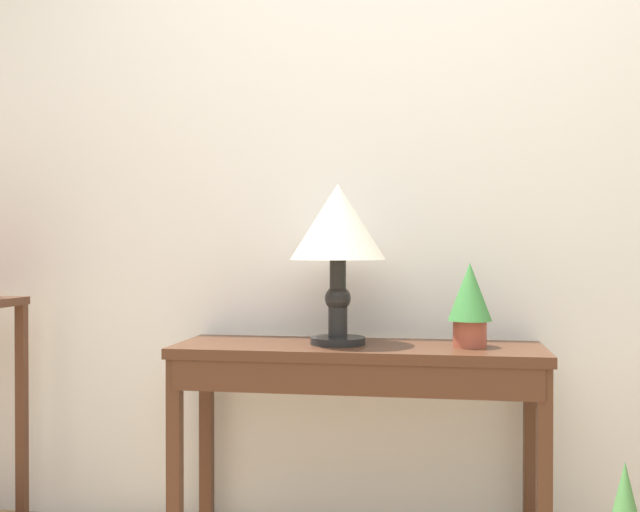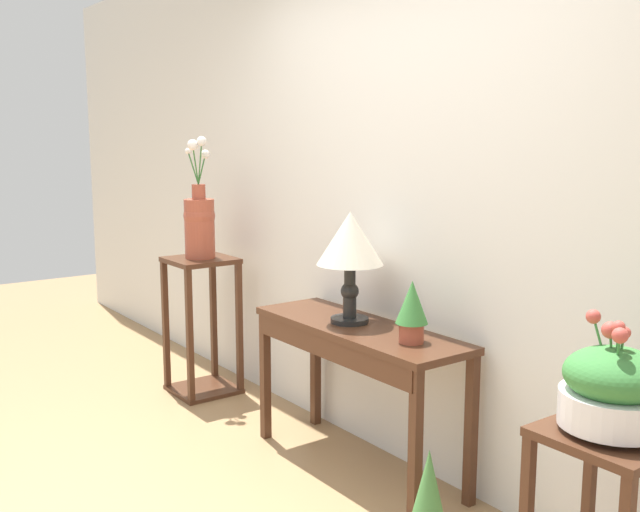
% 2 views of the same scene
% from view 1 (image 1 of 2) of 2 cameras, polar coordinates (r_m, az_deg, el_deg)
% --- Properties ---
extents(back_wall_with_art, '(9.00, 0.10, 2.80)m').
position_cam_1_polar(back_wall_with_art, '(2.76, 6.04, 7.69)').
color(back_wall_with_art, silver).
rests_on(back_wall_with_art, ground).
extents(console_table, '(1.24, 0.40, 0.73)m').
position_cam_1_polar(console_table, '(2.47, 2.91, -9.42)').
color(console_table, '#472819').
rests_on(console_table, ground).
extents(table_lamp, '(0.32, 0.32, 0.54)m').
position_cam_1_polar(table_lamp, '(2.47, 1.41, 2.06)').
color(table_lamp, black).
rests_on(table_lamp, console_table).
extents(potted_plant_on_console, '(0.14, 0.14, 0.28)m').
position_cam_1_polar(potted_plant_on_console, '(2.45, 11.64, -3.44)').
color(potted_plant_on_console, '#9E4733').
rests_on(potted_plant_on_console, console_table).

